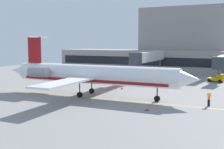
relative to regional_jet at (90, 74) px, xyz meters
name	(u,v)px	position (x,y,z in m)	size (l,w,h in m)	color
ground	(98,97)	(1.26, 0.13, -3.61)	(120.00, 120.00, 0.11)	gray
terminal_building	(175,50)	(2.39, 48.51, 2.99)	(72.16, 15.89, 19.65)	gray
jet_bridge_west	(221,61)	(17.41, 31.11, 0.79)	(2.40, 16.61, 5.73)	silver
jet_bridge_east	(149,57)	(0.48, 28.40, 1.58)	(2.40, 21.95, 6.52)	silver
regional_jet	(90,74)	(0.00, 0.00, 0.00)	(34.55, 26.48, 9.86)	white
baggage_tug	(175,80)	(9.26, 19.98, -2.67)	(4.03, 3.37, 1.92)	#19389E
pushback_tractor	(217,78)	(17.13, 26.83, -2.71)	(3.71, 2.60, 1.83)	#E5B20C
fuel_tank	(97,69)	(-15.29, 29.82, -2.22)	(7.75, 2.82, 2.38)	white
marshaller	(209,99)	(18.66, 0.39, -2.57)	(0.78, 0.46, 1.96)	#191E33
safety_cone_alpha	(122,88)	(1.93, 8.57, -3.32)	(0.47, 0.47, 0.55)	orange
safety_cone_bravo	(147,109)	(11.76, -5.78, -3.32)	(0.47, 0.47, 0.55)	orange
safety_cone_charlie	(73,83)	(-10.02, 10.00, -3.32)	(0.47, 0.47, 0.55)	orange
safety_cone_delta	(54,86)	(-11.31, 4.94, -3.32)	(0.47, 0.47, 0.55)	orange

